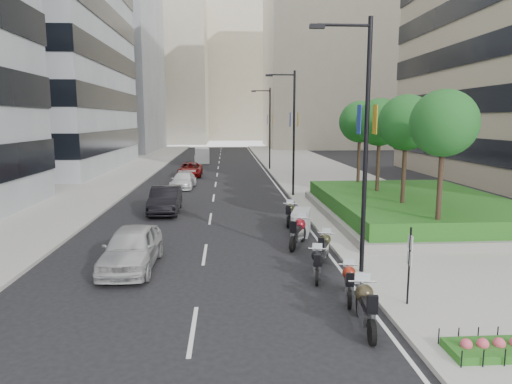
{
  "coord_description": "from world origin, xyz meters",
  "views": [
    {
      "loc": [
        -0.56,
        -14.61,
        5.59
      ],
      "look_at": [
        0.92,
        7.94,
        2.0
      ],
      "focal_mm": 32.0,
      "sensor_mm": 36.0,
      "label": 1
    }
  ],
  "objects": [
    {
      "name": "delivery_van",
      "position": [
        -3.73,
        45.68,
        0.9
      ],
      "size": [
        2.1,
        4.71,
        1.92
      ],
      "rotation": [
        0.0,
        0.0,
        0.08
      ],
      "color": "silver",
      "rests_on": "ground"
    },
    {
      "name": "hedge",
      "position": [
        10.0,
        10.0,
        0.95
      ],
      "size": [
        9.4,
        13.4,
        0.8
      ],
      "primitive_type": "cube",
      "color": "#275117",
      "rests_on": "planter"
    },
    {
      "name": "lamp_post_2",
      "position": [
        4.14,
        36.0,
        5.07
      ],
      "size": [
        2.34,
        0.45,
        9.0
      ],
      "color": "black",
      "rests_on": "ground"
    },
    {
      "name": "motorcycle_2",
      "position": [
        2.63,
        0.82,
        0.52
      ],
      "size": [
        0.67,
        1.94,
        0.97
      ],
      "rotation": [
        0.0,
        0.0,
        1.37
      ],
      "color": "black",
      "rests_on": "ground"
    },
    {
      "name": "motorcycle_5",
      "position": [
        3.09,
        7.12,
        0.6
      ],
      "size": [
        1.27,
        2.11,
        1.2
      ],
      "rotation": [
        0.0,
        0.0,
        1.32
      ],
      "color": "black",
      "rests_on": "ground"
    },
    {
      "name": "building_grey_far",
      "position": [
        -24.0,
        70.0,
        15.0
      ],
      "size": [
        22.0,
        26.0,
        30.0
      ],
      "primitive_type": "cube",
      "color": "gray",
      "rests_on": "ground"
    },
    {
      "name": "car_a",
      "position": [
        -4.17,
        2.36,
        0.8
      ],
      "size": [
        1.95,
        4.71,
        1.6
      ],
      "primitive_type": "imported",
      "rotation": [
        0.0,
        0.0,
        -0.01
      ],
      "color": "#ADAEB0",
      "rests_on": "ground"
    },
    {
      "name": "building_cream_left",
      "position": [
        -18.0,
        100.0,
        17.0
      ],
      "size": [
        26.0,
        24.0,
        34.0
      ],
      "primitive_type": "cube",
      "color": "#B7AD93",
      "rests_on": "ground"
    },
    {
      "name": "car_c",
      "position": [
        -4.1,
        22.97,
        0.64
      ],
      "size": [
        2.05,
        4.49,
        1.27
      ],
      "primitive_type": "imported",
      "rotation": [
        0.0,
        0.0,
        -0.06
      ],
      "color": "silver",
      "rests_on": "ground"
    },
    {
      "name": "sidewalk_right",
      "position": [
        9.0,
        30.0,
        0.07
      ],
      "size": [
        10.0,
        100.0,
        0.15
      ],
      "primitive_type": "cube",
      "color": "#9E9B93",
      "rests_on": "ground"
    },
    {
      "name": "tree_0",
      "position": [
        8.5,
        4.0,
        5.42
      ],
      "size": [
        2.8,
        2.8,
        6.3
      ],
      "color": "#332319",
      "rests_on": "planter"
    },
    {
      "name": "car_d",
      "position": [
        -4.14,
        30.89,
        0.68
      ],
      "size": [
        2.29,
        4.91,
        1.36
      ],
      "primitive_type": "imported",
      "rotation": [
        0.0,
        0.0,
        0.01
      ],
      "color": "maroon",
      "rests_on": "ground"
    },
    {
      "name": "motorcycle_3",
      "position": [
        3.31,
        2.81,
        0.56
      ],
      "size": [
        0.96,
        1.98,
        1.04
      ],
      "rotation": [
        0.0,
        0.0,
        1.19
      ],
      "color": "black",
      "rests_on": "ground"
    },
    {
      "name": "planter",
      "position": [
        10.0,
        10.0,
        0.35
      ],
      "size": [
        10.0,
        14.0,
        0.4
      ],
      "primitive_type": "cube",
      "color": "gray",
      "rests_on": "sidewalk_right"
    },
    {
      "name": "motorcycle_4",
      "position": [
        2.62,
        4.99,
        0.64
      ],
      "size": [
        1.17,
        2.25,
        1.2
      ],
      "rotation": [
        0.0,
        0.0,
        1.15
      ],
      "color": "black",
      "rests_on": "ground"
    },
    {
      "name": "tree_3",
      "position": [
        8.5,
        16.0,
        5.42
      ],
      "size": [
        2.8,
        2.8,
        6.3
      ],
      "color": "#332319",
      "rests_on": "planter"
    },
    {
      "name": "building_cream_right",
      "position": [
        22.0,
        80.0,
        18.0
      ],
      "size": [
        28.0,
        24.0,
        36.0
      ],
      "primitive_type": "cube",
      "color": "#B7AD93",
      "rests_on": "ground"
    },
    {
      "name": "tree_2",
      "position": [
        8.5,
        12.0,
        5.42
      ],
      "size": [
        2.8,
        2.8,
        6.3
      ],
      "color": "#332319",
      "rests_on": "planter"
    },
    {
      "name": "motorcycle_6",
      "position": [
        2.81,
        9.25,
        0.58
      ],
      "size": [
        0.75,
        2.15,
        1.08
      ],
      "rotation": [
        0.0,
        0.0,
        1.36
      ],
      "color": "black",
      "rests_on": "ground"
    },
    {
      "name": "motorcycle_0",
      "position": [
        3.14,
        -3.22,
        0.62
      ],
      "size": [
        0.78,
        2.34,
        1.17
      ],
      "rotation": [
        0.0,
        0.0,
        1.46
      ],
      "color": "black",
      "rests_on": "ground"
    },
    {
      "name": "lamp_post_1",
      "position": [
        4.14,
        18.0,
        5.07
      ],
      "size": [
        2.34,
        0.45,
        9.0
      ],
      "color": "black",
      "rests_on": "ground"
    },
    {
      "name": "lamp_post_0",
      "position": [
        4.14,
        1.0,
        5.07
      ],
      "size": [
        2.34,
        0.45,
        9.0
      ],
      "color": "black",
      "rests_on": "ground"
    },
    {
      "name": "building_cream_centre",
      "position": [
        2.0,
        120.0,
        19.0
      ],
      "size": [
        30.0,
        24.0,
        38.0
      ],
      "primitive_type": "cube",
      "color": "#B7AD93",
      "rests_on": "ground"
    },
    {
      "name": "lane_edge",
      "position": [
        3.7,
        30.0,
        0.01
      ],
      "size": [
        0.12,
        100.0,
        0.01
      ],
      "primitive_type": "cube",
      "color": "silver",
      "rests_on": "ground"
    },
    {
      "name": "tree_1",
      "position": [
        8.5,
        8.0,
        5.42
      ],
      "size": [
        2.8,
        2.8,
        6.3
      ],
      "color": "#332319",
      "rests_on": "planter"
    },
    {
      "name": "flower_bed",
      "position": [
        5.6,
        -5.0,
        0.25
      ],
      "size": [
        2.0,
        1.0,
        0.2
      ],
      "primitive_type": "cube",
      "color": "#275117",
      "rests_on": "sidewalk_right"
    },
    {
      "name": "lane_centre",
      "position": [
        -1.5,
        30.0,
        0.01
      ],
      "size": [
        0.12,
        100.0,
        0.01
      ],
      "primitive_type": "cube",
      "color": "silver",
      "rests_on": "ground"
    },
    {
      "name": "sidewalk_left",
      "position": [
        -12.0,
        30.0,
        0.07
      ],
      "size": [
        8.0,
        100.0,
        0.15
      ],
      "primitive_type": "cube",
      "color": "#9E9B93",
      "rests_on": "ground"
    },
    {
      "name": "ground",
      "position": [
        0.0,
        0.0,
        0.0
      ],
      "size": [
        160.0,
        160.0,
        0.0
      ],
      "primitive_type": "plane",
      "color": "black",
      "rests_on": "ground"
    },
    {
      "name": "parking_sign",
      "position": [
        4.8,
        -2.0,
        1.46
      ],
      "size": [
        0.06,
        0.32,
        2.5
      ],
      "color": "black",
      "rests_on": "ground"
    },
    {
      "name": "car_b",
      "position": [
        -4.26,
        12.85,
        0.79
      ],
      "size": [
        1.76,
        4.82,
        1.58
      ],
      "primitive_type": "imported",
      "rotation": [
        0.0,
        0.0,
        0.02
      ],
      "color": "black",
      "rests_on": "ground"
    },
    {
      "name": "motorcycle_1",
      "position": [
        3.26,
        -1.13,
        0.53
      ],
      "size": [
        0.72,
        1.96,
        0.99
      ],
      "rotation": [
        0.0,
        0.0,
        1.34
      ],
      "color": "black",
      "rests_on": "ground"
    }
  ]
}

